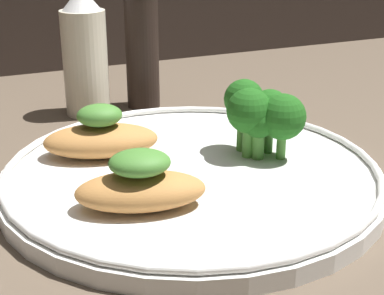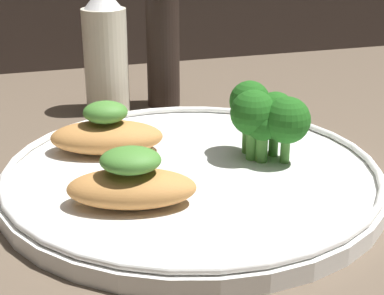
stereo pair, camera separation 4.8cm
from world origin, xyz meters
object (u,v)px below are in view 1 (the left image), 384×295
at_px(broccoli_bunch, 261,112).
at_px(pepper_grinder, 142,38).
at_px(sauce_bottle, 85,55).
at_px(plate, 192,174).

relative_size(broccoli_bunch, pepper_grinder, 0.39).
bearing_deg(broccoli_bunch, sauce_bottle, 114.91).
relative_size(sauce_bottle, pepper_grinder, 0.81).
bearing_deg(plate, sauce_bottle, 98.20).
xyz_separation_m(broccoli_bunch, sauce_bottle, (-0.10, 0.21, 0.01)).
bearing_deg(sauce_bottle, plate, -81.80).
xyz_separation_m(broccoli_bunch, pepper_grinder, (-0.03, 0.21, 0.03)).
height_order(broccoli_bunch, sauce_bottle, sauce_bottle).
relative_size(plate, sauce_bottle, 2.24).
distance_m(plate, broccoli_bunch, 0.08).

